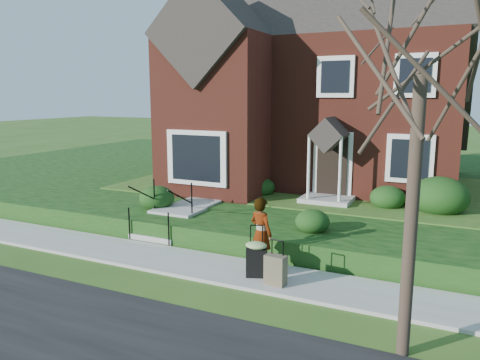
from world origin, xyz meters
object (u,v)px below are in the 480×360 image
Objects in this scene: woman at (261,233)px; suitcase_olive at (276,270)px; tree_verge at (423,45)px; suitcase_black at (256,257)px; front_steps at (169,219)px.

suitcase_olive is at bearing 152.34° from woman.
suitcase_black is at bearing 151.87° from tree_verge.
front_steps reaches higher than suitcase_olive.
suitcase_olive is (0.64, -0.73, -0.52)m from woman.
woman is 1.44× the size of suitcase_black.
tree_verge is at bearing -48.66° from suitcase_black.
woman is 5.56m from tree_verge.
front_steps reaches higher than suitcase_black.
suitcase_black is at bearing -28.87° from front_steps.
suitcase_black is (3.61, -1.99, 0.06)m from front_steps.
woman is 0.64m from suitcase_black.
woman is at bearing 138.98° from suitcase_olive.
suitcase_olive is (4.16, -2.22, -0.07)m from front_steps.
front_steps is 1.20× the size of woman.
tree_verge is at bearing -28.52° from front_steps.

